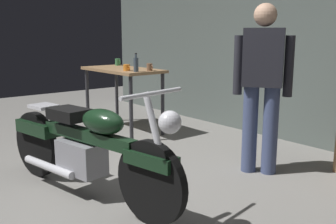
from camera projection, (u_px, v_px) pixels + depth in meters
ground_plane at (109, 196)px, 3.41m from camera, size 12.00×12.00×0.00m
back_wall at (301, 20)px, 4.84m from camera, size 8.00×0.12×3.10m
workbench at (123, 76)px, 5.58m from camera, size 1.30×0.64×0.90m
motorcycle at (86, 146)px, 3.31m from camera, size 2.17×0.73×1.00m
person_standing at (262, 82)px, 3.82m from camera, size 0.49×0.39×1.67m
mug_green_speckled at (118, 62)px, 6.04m from camera, size 0.12×0.08×0.10m
mug_brown_stoneware at (150, 67)px, 5.18m from camera, size 0.11×0.08×0.10m
mug_orange_travel at (127, 68)px, 5.17m from camera, size 0.12×0.09×0.09m
bottle at (136, 64)px, 5.02m from camera, size 0.06×0.06×0.24m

